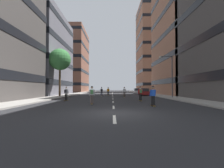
{
  "coord_description": "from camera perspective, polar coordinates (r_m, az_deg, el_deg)",
  "views": [
    {
      "loc": [
        -0.12,
        -10.13,
        1.58
      ],
      "look_at": [
        0.0,
        24.05,
        2.45
      ],
      "focal_mm": 25.48,
      "sensor_mm": 36.0,
      "label": 1
    }
  ],
  "objects": [
    {
      "name": "parked_car_mid",
      "position": [
        43.8,
        8.86,
        -2.59
      ],
      "size": [
        1.82,
        4.4,
        1.52
      ],
      "color": "silver",
      "rests_on": "ground_plane"
    },
    {
      "name": "skater_4",
      "position": [
        15.73,
        -7.44,
        -3.5
      ],
      "size": [
        0.55,
        0.91,
        1.78
      ],
      "color": "brown",
      "rests_on": "ground_plane"
    },
    {
      "name": "skater_3",
      "position": [
        34.1,
        -1.59,
        -2.45
      ],
      "size": [
        0.56,
        0.92,
        1.78
      ],
      "color": "brown",
      "rests_on": "ground_plane"
    },
    {
      "name": "ground_plane",
      "position": [
        37.43,
        -0.02,
        -3.87
      ],
      "size": [
        163.6,
        163.6,
        0.0
      ],
      "primitive_type": "plane",
      "color": "#28282B"
    },
    {
      "name": "skater_1",
      "position": [
        14.24,
        14.27,
        -3.8
      ],
      "size": [
        0.55,
        0.92,
        1.78
      ],
      "color": "brown",
      "rests_on": "ground_plane"
    },
    {
      "name": "building_left_mid",
      "position": [
        41.21,
        -26.97,
        9.37
      ],
      "size": [
        14.62,
        17.13,
        18.23
      ],
      "color": "slate",
      "rests_on": "ground_plane"
    },
    {
      "name": "building_right_mid",
      "position": [
        43.69,
        26.73,
        20.35
      ],
      "size": [
        14.62,
        18.23,
        35.21
      ],
      "color": "#9E6B51",
      "rests_on": "ground_plane"
    },
    {
      "name": "skater_6",
      "position": [
        19.54,
        9.97,
        -3.09
      ],
      "size": [
        0.54,
        0.91,
        1.78
      ],
      "color": "brown",
      "rests_on": "ground_plane"
    },
    {
      "name": "building_right_far",
      "position": [
        70.61,
        15.38,
        12.04
      ],
      "size": [
        14.62,
        16.61,
        35.81
      ],
      "color": "#9E6B51",
      "rests_on": "ground_plane"
    },
    {
      "name": "skater_0",
      "position": [
        20.46,
        -16.35,
        -2.98
      ],
      "size": [
        0.57,
        0.92,
        1.78
      ],
      "color": "brown",
      "rests_on": "ground_plane"
    },
    {
      "name": "streetlamp_right",
      "position": [
        26.39,
        19.82,
        4.2
      ],
      "size": [
        2.13,
        0.3,
        6.5
      ],
      "color": "#3F3F44",
      "rests_on": "sidewalk_right"
    },
    {
      "name": "skater_2",
      "position": [
        27.67,
        4.24,
        -2.68
      ],
      "size": [
        0.54,
        0.91,
        1.78
      ],
      "color": "brown",
      "rests_on": "ground_plane"
    },
    {
      "name": "street_tree_near",
      "position": [
        30.62,
        -18.39,
        8.28
      ],
      "size": [
        3.88,
        3.88,
        8.56
      ],
      "color": "#4C3823",
      "rests_on": "sidewalk_left"
    },
    {
      "name": "lane_markings",
      "position": [
        38.16,
        -0.02,
        -3.82
      ],
      "size": [
        0.16,
        62.2,
        0.01
      ],
      "color": "silver",
      "rests_on": "ground_plane"
    },
    {
      "name": "building_left_far",
      "position": [
        69.53,
        -15.63,
        7.95
      ],
      "size": [
        14.62,
        18.98,
        25.56
      ],
      "color": "brown",
      "rests_on": "ground_plane"
    },
    {
      "name": "sidewalk_right",
      "position": [
        41.97,
        13.18,
        -3.48
      ],
      "size": [
        3.21,
        74.98,
        0.14
      ],
      "primitive_type": "cube",
      "color": "#9E9991",
      "rests_on": "ground_plane"
    },
    {
      "name": "skater_5",
      "position": [
        31.19,
        -3.98,
        -2.49
      ],
      "size": [
        0.56,
        0.92,
        1.78
      ],
      "color": "brown",
      "rests_on": "ground_plane"
    },
    {
      "name": "parked_car_near",
      "position": [
        34.9,
        11.2,
        -2.87
      ],
      "size": [
        1.82,
        4.4,
        1.52
      ],
      "color": "maroon",
      "rests_on": "ground_plane"
    },
    {
      "name": "sidewalk_left",
      "position": [
        41.91,
        -13.27,
        -3.48
      ],
      "size": [
        3.21,
        74.98,
        0.14
      ],
      "primitive_type": "cube",
      "color": "#9E9991",
      "rests_on": "ground_plane"
    }
  ]
}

